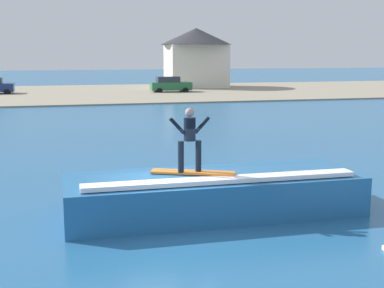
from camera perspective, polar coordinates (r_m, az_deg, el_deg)
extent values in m
plane|color=#255F90|center=(14.48, -2.34, -8.32)|extent=(260.00, 260.00, 0.00)
cube|color=#23639B|center=(15.09, 2.28, -5.39)|extent=(8.27, 2.86, 1.10)
cube|color=#23639B|center=(14.61, 2.70, -3.44)|extent=(7.03, 1.29, 0.12)
cube|color=white|center=(14.07, 3.37, -3.87)|extent=(7.44, 0.52, 0.12)
cube|color=orange|center=(14.51, 0.10, -3.07)|extent=(2.28, 1.31, 0.06)
cube|color=black|center=(14.50, 0.10, -2.97)|extent=(1.96, 0.88, 0.01)
cylinder|color=black|center=(14.30, -1.20, -1.38)|extent=(0.16, 0.16, 0.86)
cylinder|color=black|center=(14.42, 0.69, -1.29)|extent=(0.16, 0.16, 0.86)
cylinder|color=black|center=(14.23, -0.25, 1.59)|extent=(0.32, 0.32, 0.62)
sphere|color=tan|center=(14.18, -0.25, 3.43)|extent=(0.24, 0.24, 0.24)
cylinder|color=black|center=(14.14, -1.61, 1.96)|extent=(0.44, 0.10, 0.47)
cylinder|color=black|center=(14.31, 1.09, 2.06)|extent=(0.44, 0.10, 0.47)
cube|color=gray|center=(60.16, -11.48, 5.39)|extent=(120.00, 27.80, 0.13)
cylinder|color=black|center=(62.13, -19.15, 5.41)|extent=(0.64, 0.22, 0.64)
cylinder|color=black|center=(60.14, -19.31, 5.28)|extent=(0.64, 0.22, 0.64)
cube|color=#23663D|center=(60.11, -2.28, 6.25)|extent=(4.58, 1.73, 0.90)
cube|color=#262D38|center=(60.00, -2.60, 6.97)|extent=(2.52, 1.55, 0.64)
cylinder|color=black|center=(61.35, -1.08, 5.90)|extent=(0.64, 0.22, 0.64)
cylinder|color=black|center=(59.57, -0.68, 5.79)|extent=(0.64, 0.22, 0.64)
cylinder|color=black|center=(60.75, -3.83, 5.84)|extent=(0.64, 0.22, 0.64)
cylinder|color=black|center=(58.96, -3.51, 5.73)|extent=(0.64, 0.22, 0.64)
cube|color=silver|center=(68.37, 0.44, 8.34)|extent=(7.33, 5.61, 5.48)
cone|color=#2D2D33|center=(68.38, 0.44, 11.51)|extent=(9.09, 9.09, 2.08)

